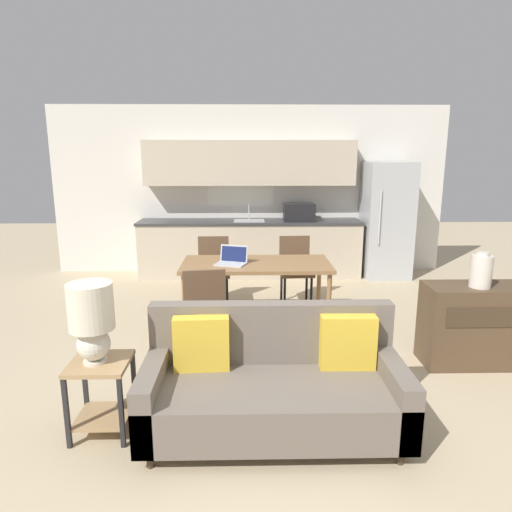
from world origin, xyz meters
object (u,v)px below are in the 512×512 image
dining_table (256,268)px  vase (481,271)px  table_lamp (92,318)px  laptop (232,260)px  refrigerator (386,220)px  dining_chair_far_left (214,268)px  couch (273,385)px  side_table (101,386)px  dining_chair_near_left (204,306)px  credenza (479,325)px  dining_chair_far_right (296,267)px

dining_table → vase: vase is taller
table_lamp → laptop: bearing=66.0°
refrigerator → dining_chair_far_left: (-2.66, -1.41, -0.41)m
dining_table → laptop: 0.30m
couch → laptop: 2.06m
refrigerator → couch: refrigerator is taller
vase → side_table: bearing=-162.7°
vase → laptop: size_ratio=0.85×
table_lamp → dining_chair_near_left: table_lamp is taller
refrigerator → laptop: (-2.39, -2.22, -0.11)m
credenza → laptop: bearing=157.5°
refrigerator → couch: size_ratio=1.01×
refrigerator → dining_chair_far_left: bearing=-152.0°
couch → table_lamp: table_lamp is taller
table_lamp → dining_table: bearing=60.6°
dining_table → credenza: size_ratio=1.61×
credenza → dining_chair_near_left: bearing=174.2°
refrigerator → vase: bearing=-92.1°
dining_chair_far_right → laptop: 1.18m
dining_table → credenza: bearing=-26.3°
refrigerator → dining_chair_far_right: bearing=-138.6°
dining_chair_far_left → refrigerator: bearing=25.5°
couch → credenza: couch is taller
refrigerator → dining_table: bearing=-134.4°
table_lamp → dining_chair_far_left: (0.62, 2.80, -0.37)m
credenza → dining_chair_far_left: size_ratio=1.17×
dining_chair_near_left → laptop: size_ratio=2.32×
dining_table → side_table: (-1.13, -2.05, -0.32)m
refrigerator → dining_table: (-2.12, -2.16, -0.23)m
couch → laptop: size_ratio=4.70×
side_table → dining_chair_far_left: bearing=77.9°
dining_table → table_lamp: table_lamp is taller
side_table → table_lamp: bearing=-166.5°
credenza → dining_chair_near_left: dining_chair_near_left is taller
dining_chair_far_left → dining_chair_far_right: 1.07m
side_table → vase: 3.34m
dining_chair_near_left → vase: bearing=164.7°
dining_table → side_table: dining_table is taller
couch → refrigerator: bearing=64.0°
table_lamp → laptop: 2.19m
dining_chair_near_left → couch: bearing=106.9°
refrigerator → vase: 3.23m
dining_chair_near_left → refrigerator: bearing=-140.5°
dining_table → refrigerator: bearing=45.6°
dining_chair_near_left → laptop: bearing=-118.1°
dining_chair_far_right → laptop: (-0.80, -0.82, 0.29)m
vase → couch: bearing=-153.5°
dining_table → credenza: 2.33m
side_table → dining_chair_near_left: size_ratio=0.61×
credenza → dining_chair_far_right: (-1.54, 1.78, 0.12)m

